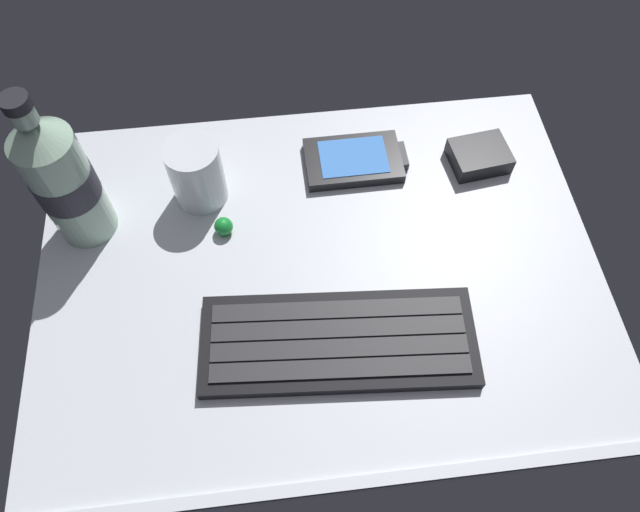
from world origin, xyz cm
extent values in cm
cube|color=silver|center=(0.00, 0.00, -1.00)|extent=(64.00, 48.00, 2.00)
cube|color=silver|center=(0.00, -23.40, 0.40)|extent=(64.00, 1.20, 0.80)
cube|color=black|center=(0.90, -9.27, 0.70)|extent=(29.74, 13.13, 1.40)
cube|color=#28282B|center=(1.14, -5.98, 1.55)|extent=(26.75, 3.99, 0.30)
cube|color=#28282B|center=(0.98, -8.18, 1.55)|extent=(26.75, 3.99, 0.30)
cube|color=#28282B|center=(0.82, -10.37, 1.55)|extent=(26.75, 3.99, 0.30)
cube|color=#28282B|center=(0.65, -12.56, 1.55)|extent=(26.75, 3.99, 0.30)
cube|color=black|center=(5.90, 14.68, 0.70)|extent=(12.06, 7.70, 1.40)
cube|color=#4C8CEA|center=(5.90, 14.68, 1.45)|extent=(8.45, 6.00, 0.10)
cube|color=#333338|center=(12.30, 14.74, 0.70)|extent=(0.83, 3.81, 1.12)
cylinder|color=silver|center=(-13.16, 12.09, 4.25)|extent=(6.40, 6.40, 8.50)
cylinder|color=orange|center=(-13.16, 12.09, 3.26)|extent=(5.50, 5.50, 6.12)
cylinder|color=#9EC1A8|center=(-26.56, 9.11, 7.50)|extent=(6.60, 6.60, 15.00)
cone|color=#9EC1A8|center=(-26.56, 9.11, 16.40)|extent=(6.60, 6.60, 2.80)
cylinder|color=#9EC1A8|center=(-26.56, 9.11, 18.70)|extent=(2.51, 2.51, 1.80)
cylinder|color=black|center=(-26.56, 9.11, 20.20)|extent=(2.77, 2.77, 1.20)
cylinder|color=#2D2D38|center=(-26.56, 9.11, 8.25)|extent=(6.73, 6.73, 3.80)
cube|color=black|center=(21.69, 13.16, 1.20)|extent=(7.65, 6.44, 2.40)
sphere|color=#198C33|center=(-10.63, 6.38, 1.10)|extent=(2.20, 2.20, 2.20)
camera|label=1|loc=(-3.74, -32.38, 59.34)|focal=33.26mm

